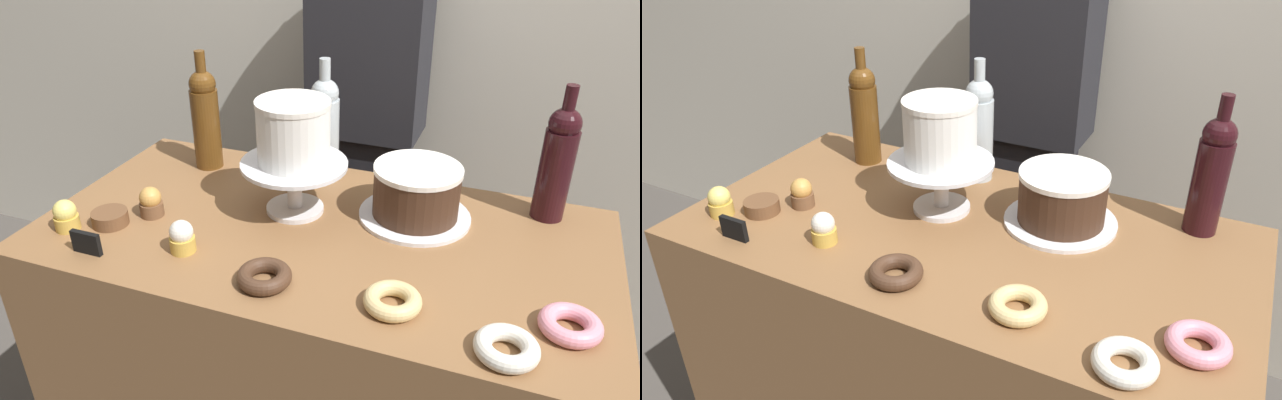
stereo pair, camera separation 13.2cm
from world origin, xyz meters
The scene contains 19 objects.
display_counter centered at (0.00, 0.00, 0.44)m, with size 1.30×0.68×0.89m.
cake_stand_pedestal centered at (-0.09, 0.07, 0.98)m, with size 0.25×0.25×0.13m.
white_layer_cake centered at (-0.09, 0.07, 1.09)m, with size 0.17×0.17×0.15m.
silver_serving_platter centered at (0.19, 0.13, 0.89)m, with size 0.27×0.27×0.01m.
chocolate_round_cake centered at (0.19, 0.13, 0.96)m, with size 0.21×0.21×0.12m.
wine_bottle_amber centered at (-0.41, 0.22, 1.03)m, with size 0.08×0.08×0.33m.
wine_bottle_dark_red centered at (0.49, 0.25, 1.03)m, with size 0.08×0.08×0.33m.
wine_bottle_clear centered at (-0.09, 0.26, 1.03)m, with size 0.08×0.08×0.33m.
cupcake_caramel centered at (-0.40, -0.08, 0.92)m, with size 0.06×0.06×0.07m.
cupcake_vanilla centered at (-0.25, -0.18, 0.92)m, with size 0.06×0.06×0.07m.
cupcake_lemon centered at (-0.55, -0.20, 0.92)m, with size 0.06×0.06×0.07m.
donut_pink centered at (0.54, -0.17, 0.90)m, with size 0.11×0.11×0.03m.
donut_glazed centered at (0.23, -0.21, 0.90)m, with size 0.11×0.11×0.03m.
donut_chocolate centered at (-0.03, -0.23, 0.90)m, with size 0.11×0.11×0.03m.
donut_sugar centered at (0.44, -0.27, 0.90)m, with size 0.11×0.11×0.03m.
cookie_stack centered at (-0.47, -0.15, 0.90)m, with size 0.08×0.08×0.03m.
price_sign_chalkboard centered at (-0.44, -0.26, 0.91)m, with size 0.07×0.01×0.05m.
coffee_cup_ceramic centered at (-0.23, 0.25, 0.93)m, with size 0.08×0.08×0.08m.
barista_figure centered at (-0.10, 0.70, 0.84)m, with size 0.36×0.22×1.60m.
Camera 1 is at (0.41, -1.09, 1.60)m, focal length 33.10 mm.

